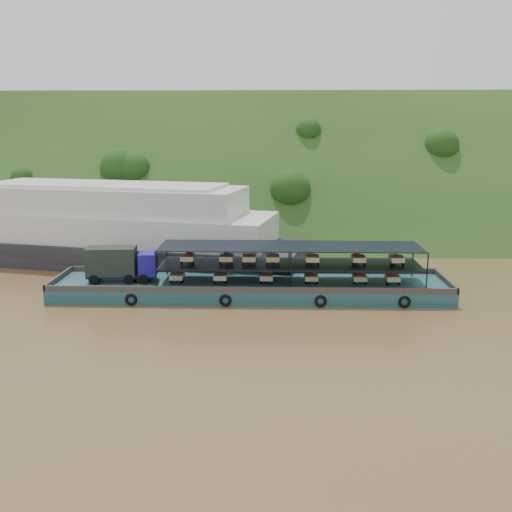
{
  "coord_description": "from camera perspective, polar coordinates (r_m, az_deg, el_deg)",
  "views": [
    {
      "loc": [
        -0.62,
        -48.04,
        14.96
      ],
      "look_at": [
        -2.0,
        3.0,
        3.2
      ],
      "focal_mm": 40.0,
      "sensor_mm": 36.0,
      "label": 1
    }
  ],
  "objects": [
    {
      "name": "ground",
      "position": [
        50.32,
        2.19,
        -4.33
      ],
      "size": [
        160.0,
        160.0,
        0.0
      ],
      "primitive_type": "plane",
      "color": "brown",
      "rests_on": "ground"
    },
    {
      "name": "cargo_barge",
      "position": [
        51.29,
        -1.32,
        -2.72
      ],
      "size": [
        35.0,
        7.18,
        4.54
      ],
      "color": "#133F45",
      "rests_on": "ground"
    },
    {
      "name": "passenger_ferry",
      "position": [
        65.33,
        -14.62,
        2.71
      ],
      "size": [
        44.6,
        19.79,
        8.77
      ],
      "rotation": [
        0.0,
        0.0,
        -0.21
      ],
      "color": "black",
      "rests_on": "ground"
    },
    {
      "name": "hillside",
      "position": [
        85.37,
        1.94,
        2.87
      ],
      "size": [
        140.0,
        39.6,
        39.6
      ],
      "primitive_type": "cube",
      "rotation": [
        0.79,
        0.0,
        0.0
      ],
      "color": "#1B3613",
      "rests_on": "ground"
    }
  ]
}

